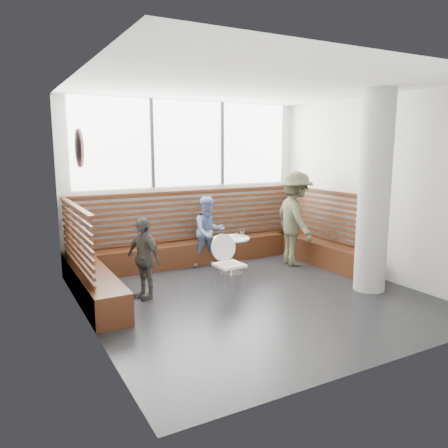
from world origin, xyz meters
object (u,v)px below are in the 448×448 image
cafe_chair (227,259)px  child_back (209,232)px  cafe_table (231,248)px  adult_man (295,219)px  child_left (144,258)px  concrete_column (374,193)px

cafe_chair → child_back: 1.57m
cafe_table → adult_man: adult_man is taller
adult_man → child_left: 3.28m
child_left → child_back: bearing=103.4°
cafe_table → adult_man: bearing=-0.5°
adult_man → child_back: size_ratio=1.35×
cafe_chair → adult_man: adult_man is taller
cafe_chair → child_left: (-1.28, 0.36, 0.08)m
child_back → concrete_column: bearing=-54.8°
cafe_chair → child_back: bearing=71.0°
concrete_column → cafe_chair: 2.56m
concrete_column → child_left: 3.77m
child_back → adult_man: bearing=-22.9°
concrete_column → cafe_table: bearing=130.3°
cafe_chair → cafe_table: bearing=53.3°
concrete_column → cafe_chair: (-2.10, 1.03, -1.06)m
concrete_column → adult_man: concrete_column is taller
child_back → cafe_table: bearing=-78.9°
cafe_chair → child_left: 1.33m
cafe_chair → child_left: child_left is taller
concrete_column → cafe_chair: size_ratio=3.45×
cafe_table → cafe_chair: size_ratio=0.74×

